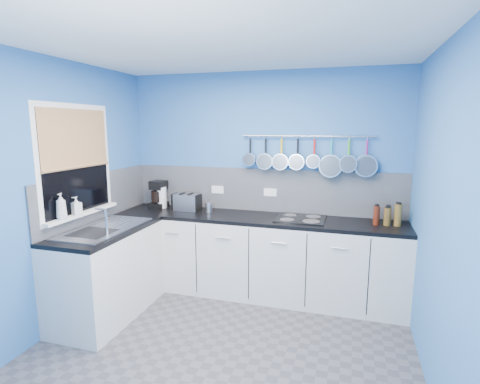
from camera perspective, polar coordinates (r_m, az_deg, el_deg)
The scene contains 42 objects.
floor at distance 3.43m, azimuth -3.04°, elevation -23.50°, with size 3.20×3.00×0.02m, color #47474C.
ceiling at distance 2.93m, azimuth -3.53°, elevation 22.33°, with size 3.20×3.00×0.02m, color white.
wall_back at distance 4.36m, azimuth 3.49°, elevation 1.65°, with size 3.20×0.02×2.50m, color #3269AC.
wall_front at distance 1.66m, azimuth -21.79°, elevation -13.33°, with size 3.20×0.02×2.50m, color #3269AC.
wall_left at distance 3.79m, azimuth -26.85°, elevation -0.72°, with size 0.02×3.00×2.50m, color #3269AC.
wall_right at distance 2.83m, azimuth 29.12°, elevation -4.24°, with size 0.02×3.00×2.50m, color #3269AC.
backsplash_back at distance 4.35m, azimuth 3.41°, elevation 0.30°, with size 3.20×0.02×0.50m, color gray.
backsplash_left at distance 4.24m, azimuth -20.98°, elevation -0.63°, with size 0.02×1.80×0.50m, color gray.
cabinet_run_back at distance 4.27m, azimuth 2.41°, elevation -9.91°, with size 3.20×0.60×0.86m, color silver.
worktop_back at distance 4.13m, azimuth 2.46°, elevation -4.04°, with size 3.20×0.60×0.04m, color black.
cabinet_run_left at distance 4.03m, azimuth -19.64°, elevation -11.74°, with size 0.60×1.20×0.86m, color silver.
worktop_left at distance 3.89m, azimuth -20.03°, elevation -5.56°, with size 0.60×1.20×0.04m, color black.
window_frame at distance 3.94m, azimuth -23.84°, elevation 4.31°, with size 0.01×1.00×1.10m, color white.
window_glass at distance 3.94m, azimuth -23.79°, elevation 4.31°, with size 0.01×0.90×1.00m, color black.
bamboo_blind at distance 3.92m, azimuth -23.93°, elevation 7.58°, with size 0.01×0.90×0.55m, color tan.
window_sill at distance 4.01m, azimuth -23.05°, elevation -3.03°, with size 0.10×0.98×0.03m, color white.
sink_unit at distance 3.88m, azimuth -20.06°, elevation -5.22°, with size 0.50×0.95×0.01m, color silver.
mixer_tap at distance 3.62m, azimuth -19.83°, elevation -4.24°, with size 0.12×0.08×0.26m, color silver, non-canonical shape.
socket_left at distance 4.50m, azimuth -3.46°, elevation 0.37°, with size 0.15×0.01×0.09m, color white.
socket_right at distance 4.32m, azimuth 4.66°, elevation -0.05°, with size 0.15×0.01×0.09m, color white.
pot_rail at distance 4.17m, azimuth 10.16°, elevation 8.44°, with size 0.02×0.02×1.45m, color silver.
soap_bottle_a at distance 3.75m, azimuth -25.77°, elevation -1.98°, with size 0.09×0.09×0.24m, color white.
soap_bottle_b at distance 3.90m, azimuth -23.83°, elevation -1.91°, with size 0.08×0.08×0.17m, color white.
paper_towel at distance 4.63m, azimuth -11.91°, elevation -0.83°, with size 0.11×0.11×0.26m, color white.
coffee_maker at distance 4.66m, azimuth -12.48°, elevation -0.34°, with size 0.18×0.20×0.33m, color black, non-canonical shape.
toaster at distance 4.46m, azimuth -8.20°, elevation -1.55°, with size 0.30×0.17×0.19m, color silver.
canister at distance 4.33m, azimuth -4.81°, elevation -2.36°, with size 0.08×0.08×0.12m, color silver.
hob at distance 4.06m, azimuth 9.25°, elevation -4.07°, with size 0.52×0.46×0.01m, color black.
pan_0 at distance 4.28m, azimuth 1.56°, elevation 6.35°, with size 0.15×0.09×0.34m, color silver, non-canonical shape.
pan_1 at distance 4.24m, azimuth 3.94°, elevation 6.04°, with size 0.19×0.08×0.38m, color silver, non-canonical shape.
pan_2 at distance 4.21m, azimuth 6.37°, elevation 5.99°, with size 0.18×0.10×0.37m, color silver, non-canonical shape.
pan_3 at distance 4.18m, azimuth 8.83°, elevation 5.96°, with size 0.18×0.11×0.37m, color silver, non-canonical shape.
pan_4 at distance 4.16m, azimuth 11.32°, elevation 6.03°, with size 0.15×0.11×0.34m, color silver, non-canonical shape.
pan_5 at distance 4.15m, azimuth 13.81°, elevation 5.26°, with size 0.25×0.08×0.44m, color silver, non-canonical shape.
pan_6 at distance 4.14m, azimuth 16.34°, elevation 5.57°, with size 0.19×0.11×0.38m, color silver, non-canonical shape.
pan_7 at distance 4.14m, azimuth 18.84°, elevation 5.12°, with size 0.23×0.06×0.42m, color silver, non-canonical shape.
condiment_0 at distance 4.13m, azimuth 23.06°, elevation -3.35°, with size 0.06×0.06×0.17m, color olive.
condiment_1 at distance 4.11m, azimuth 21.76°, elevation -3.32°, with size 0.06×0.06×0.17m, color #8C5914.
condiment_2 at distance 4.11m, azimuth 20.23°, elevation -3.34°, with size 0.07×0.07×0.16m, color black.
condiment_3 at distance 4.04m, azimuth 23.10°, elevation -3.27°, with size 0.07×0.07×0.22m, color brown.
condiment_4 at distance 4.03m, azimuth 21.68°, elevation -3.53°, with size 0.07×0.07×0.18m, color brown.
condiment_5 at distance 4.01m, azimuth 20.20°, elevation -3.40°, with size 0.06×0.06×0.19m, color #4C190C.
Camera 1 is at (0.98, -2.69, 1.89)m, focal length 27.79 mm.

